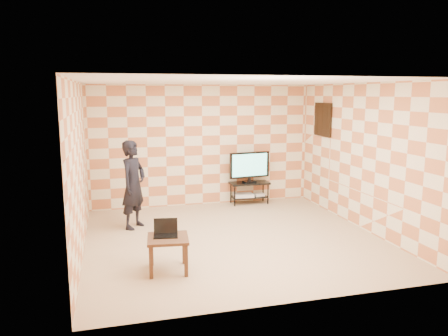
{
  "coord_description": "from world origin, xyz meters",
  "views": [
    {
      "loc": [
        -2.04,
        -7.06,
        2.5
      ],
      "look_at": [
        0.0,
        0.6,
        1.15
      ],
      "focal_mm": 35.0,
      "sensor_mm": 36.0,
      "label": 1
    }
  ],
  "objects_px": {
    "tv": "(250,166)",
    "person": "(133,185)",
    "tv_stand": "(249,188)",
    "side_table": "(168,243)"
  },
  "relations": [
    {
      "from": "tv",
      "to": "side_table",
      "type": "distance_m",
      "value": 4.15
    },
    {
      "from": "tv",
      "to": "side_table",
      "type": "height_order",
      "value": "tv"
    },
    {
      "from": "tv_stand",
      "to": "side_table",
      "type": "bearing_deg",
      "value": -124.44
    },
    {
      "from": "tv_stand",
      "to": "tv",
      "type": "distance_m",
      "value": 0.52
    },
    {
      "from": "tv_stand",
      "to": "side_table",
      "type": "xyz_separation_m",
      "value": [
        -2.33,
        -3.4,
        0.05
      ]
    },
    {
      "from": "side_table",
      "to": "person",
      "type": "height_order",
      "value": "person"
    },
    {
      "from": "tv",
      "to": "person",
      "type": "relative_size",
      "value": 0.58
    },
    {
      "from": "tv_stand",
      "to": "person",
      "type": "relative_size",
      "value": 0.54
    },
    {
      "from": "tv",
      "to": "person",
      "type": "distance_m",
      "value": 2.92
    },
    {
      "from": "tv_stand",
      "to": "tv",
      "type": "bearing_deg",
      "value": -96.94
    }
  ]
}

